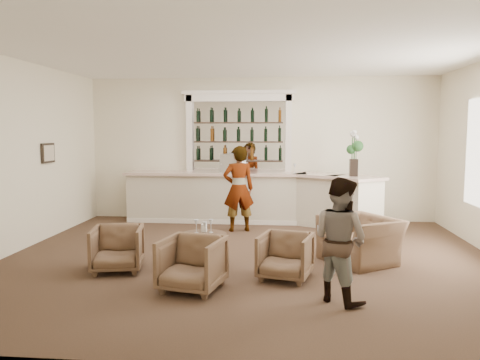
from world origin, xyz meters
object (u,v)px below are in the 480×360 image
object	(u,v)px
cocktail_table	(204,250)
armchair_left	(117,248)
bar_counter	(252,198)
guest	(340,240)
armchair_far	(360,240)
espresso_machine	(233,163)
flower_vase	(354,151)
sommelier	(239,189)
armchair_center	(192,264)
armchair_right	(285,256)

from	to	relation	value
cocktail_table	armchair_left	bearing A→B (deg)	-162.54
bar_counter	guest	world-z (taller)	guest
armchair_left	armchair_far	distance (m)	3.76
espresso_machine	flower_vase	size ratio (longest dim) A/B	0.50
guest	flower_vase	xyz separation A→B (m)	(0.75, 4.20, 0.91)
cocktail_table	sommelier	distance (m)	2.64
guest	armchair_left	size ratio (longest dim) A/B	2.06
bar_counter	armchair_center	xyz separation A→B (m)	(-0.46, -4.54, -0.22)
cocktail_table	flower_vase	bearing A→B (deg)	47.26
armchair_far	espresso_machine	bearing A→B (deg)	-175.52
armchair_far	guest	bearing A→B (deg)	-50.08
flower_vase	armchair_right	bearing A→B (deg)	-112.41
guest	armchair_far	distance (m)	1.89
armchair_far	flower_vase	distance (m)	2.77
cocktail_table	armchair_center	bearing A→B (deg)	-88.01
bar_counter	guest	bearing A→B (deg)	-73.45
armchair_left	armchair_right	xyz separation A→B (m)	(2.48, -0.14, -0.01)
bar_counter	flower_vase	xyz separation A→B (m)	(2.16, -0.54, 1.10)
cocktail_table	flower_vase	xyz separation A→B (m)	(2.65, 2.87, 1.42)
flower_vase	bar_counter	bearing A→B (deg)	165.83
sommelier	espresso_machine	size ratio (longest dim) A/B	3.76
cocktail_table	armchair_far	bearing A→B (deg)	10.28
guest	armchair_right	xyz separation A→B (m)	(-0.65, 0.80, -0.44)
armchair_far	espresso_machine	world-z (taller)	espresso_machine
espresso_machine	sommelier	bearing A→B (deg)	-57.15
bar_counter	armchair_right	bearing A→B (deg)	-79.17
armchair_left	armchair_center	distance (m)	1.47
armchair_right	armchair_far	size ratio (longest dim) A/B	0.64
cocktail_table	armchair_far	xyz separation A→B (m)	(2.44, 0.44, 0.11)
armchair_center	armchair_right	world-z (taller)	armchair_center
armchair_left	espresso_machine	distance (m)	4.22
bar_counter	cocktail_table	distance (m)	3.47
cocktail_table	armchair_left	xyz separation A→B (m)	(-1.23, -0.39, 0.09)
cocktail_table	espresso_machine	size ratio (longest dim) A/B	1.50
cocktail_table	armchair_right	xyz separation A→B (m)	(1.25, -0.53, 0.07)
cocktail_table	armchair_left	size ratio (longest dim) A/B	0.96
armchair_center	flower_vase	world-z (taller)	flower_vase
sommelier	armchair_right	size ratio (longest dim) A/B	2.49
bar_counter	cocktail_table	bearing A→B (deg)	-98.26
espresso_machine	guest	bearing A→B (deg)	-49.43
sommelier	armchair_left	xyz separation A→B (m)	(-1.52, -2.93, -0.55)
armchair_far	espresso_machine	size ratio (longest dim) A/B	2.34
guest	armchair_left	distance (m)	3.30
cocktail_table	espresso_machine	bearing A→B (deg)	88.96
armchair_center	armchair_far	world-z (taller)	armchair_far
armchair_center	guest	bearing A→B (deg)	6.14
cocktail_table	sommelier	world-z (taller)	sommelier
cocktail_table	sommelier	size ratio (longest dim) A/B	0.40
flower_vase	guest	bearing A→B (deg)	-100.10
armchair_right	espresso_machine	size ratio (longest dim) A/B	1.51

